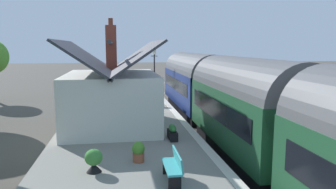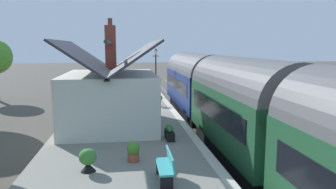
% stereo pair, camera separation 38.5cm
% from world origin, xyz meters
% --- Properties ---
extents(ground_plane, '(160.00, 160.00, 0.00)m').
position_xyz_m(ground_plane, '(0.00, 0.00, 0.00)').
color(ground_plane, '#4C473F').
extents(platform, '(32.00, 6.35, 0.89)m').
position_xyz_m(platform, '(0.00, 4.18, 0.44)').
color(platform, gray).
rests_on(platform, ground).
extents(platform_edge_coping, '(32.00, 0.36, 0.02)m').
position_xyz_m(platform_edge_coping, '(0.00, 1.18, 0.90)').
color(platform_edge_coping, beige).
rests_on(platform_edge_coping, platform).
extents(rail_near, '(52.00, 0.08, 0.14)m').
position_xyz_m(rail_near, '(0.00, -1.62, 0.07)').
color(rail_near, gray).
rests_on(rail_near, ground).
extents(rail_far, '(52.00, 0.08, 0.14)m').
position_xyz_m(rail_far, '(0.00, -0.18, 0.07)').
color(rail_far, gray).
rests_on(rail_far, ground).
extents(train, '(28.65, 2.73, 4.32)m').
position_xyz_m(train, '(-5.97, -0.90, 2.22)').
color(train, black).
rests_on(train, ground).
extents(station_building, '(6.09, 4.57, 5.34)m').
position_xyz_m(station_building, '(-3.33, 4.80, 2.33)').
color(station_building, white).
rests_on(station_building, platform).
extents(bench_by_lamp, '(1.42, 0.50, 0.88)m').
position_xyz_m(bench_by_lamp, '(7.23, 2.97, 1.36)').
color(bench_by_lamp, teal).
rests_on(bench_by_lamp, platform).
extents(bench_platform_end, '(1.42, 0.49, 0.88)m').
position_xyz_m(bench_platform_end, '(3.65, 3.00, 1.36)').
color(bench_platform_end, teal).
rests_on(bench_platform_end, platform).
extents(bench_near_building, '(1.40, 0.45, 0.88)m').
position_xyz_m(bench_near_building, '(-10.22, 2.97, 1.36)').
color(bench_near_building, teal).
rests_on(bench_near_building, platform).
extents(planter_bench_left, '(0.55, 0.55, 0.82)m').
position_xyz_m(planter_bench_left, '(-1.42, 2.40, 1.33)').
color(planter_bench_left, black).
rests_on(planter_bench_left, platform).
extents(planter_under_sign, '(0.55, 0.55, 0.78)m').
position_xyz_m(planter_under_sign, '(-9.14, 5.30, 1.26)').
color(planter_under_sign, black).
rests_on(planter_under_sign, platform).
extents(planter_edge_near, '(0.53, 0.53, 0.79)m').
position_xyz_m(planter_edge_near, '(1.53, 1.93, 1.33)').
color(planter_edge_near, '#9E5138').
rests_on(planter_edge_near, platform).
extents(planter_bench_right, '(0.86, 0.32, 0.58)m').
position_xyz_m(planter_bench_right, '(6.15, 5.04, 1.16)').
color(planter_bench_right, black).
rests_on(planter_bench_right, platform).
extents(planter_by_door, '(0.43, 0.43, 0.70)m').
position_xyz_m(planter_by_door, '(-8.45, 3.87, 1.24)').
color(planter_by_door, '#9E5138').
rests_on(planter_by_door, platform).
extents(planter_edge_far, '(1.09, 0.32, 0.62)m').
position_xyz_m(planter_edge_far, '(11.05, 1.96, 1.19)').
color(planter_edge_far, gray).
rests_on(planter_edge_far, platform).
extents(planter_corner_building, '(0.97, 0.32, 0.62)m').
position_xyz_m(planter_corner_building, '(-6.01, 2.27, 1.18)').
color(planter_corner_building, black).
rests_on(planter_corner_building, platform).
extents(lamp_post_platform, '(0.32, 0.50, 3.76)m').
position_xyz_m(lamp_post_platform, '(5.53, 1.69, 3.50)').
color(lamp_post_platform, black).
rests_on(lamp_post_platform, platform).
extents(station_sign_board, '(0.96, 0.06, 1.57)m').
position_xyz_m(station_sign_board, '(2.11, 1.83, 2.08)').
color(station_sign_board, black).
rests_on(station_sign_board, platform).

